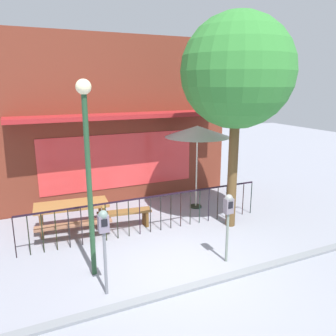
{
  "coord_description": "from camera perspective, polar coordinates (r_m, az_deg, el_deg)",
  "views": [
    {
      "loc": [
        -2.96,
        -5.66,
        3.71
      ],
      "look_at": [
        0.68,
        2.24,
        1.54
      ],
      "focal_mm": 36.24,
      "sensor_mm": 36.0,
      "label": 1
    }
  ],
  "objects": [
    {
      "name": "patio_bench",
      "position": [
        9.02,
        -7.33,
        -7.93
      ],
      "size": [
        1.43,
        0.49,
        0.48
      ],
      "color": "brown",
      "rests_on": "ground"
    },
    {
      "name": "patio_umbrella",
      "position": [
        9.99,
        4.95,
        6.07
      ],
      "size": [
        1.91,
        1.91,
        2.51
      ],
      "color": "black",
      "rests_on": "ground"
    },
    {
      "name": "ground",
      "position": [
        7.39,
        2.58,
        -16.13
      ],
      "size": [
        40.0,
        40.0,
        0.0
      ],
      "primitive_type": "plane",
      "color": "gray"
    },
    {
      "name": "street_tree",
      "position": [
        8.66,
        11.57,
        15.5
      ],
      "size": [
        2.77,
        2.77,
        5.38
      ],
      "color": "brown",
      "rests_on": "ground"
    },
    {
      "name": "curb_edge",
      "position": [
        6.81,
        5.73,
        -19.04
      ],
      "size": [
        10.54,
        0.2,
        0.11
      ],
      "primitive_type": "cube",
      "color": "slate",
      "rests_on": "ground"
    },
    {
      "name": "patio_fence_front",
      "position": [
        8.61,
        -3.0,
        -6.7
      ],
      "size": [
        6.35,
        0.04,
        0.97
      ],
      "color": "black",
      "rests_on": "ground"
    },
    {
      "name": "picnic_table_left",
      "position": [
        8.95,
        -15.89,
        -6.78
      ],
      "size": [
        1.92,
        1.52,
        0.79
      ],
      "color": "#946131",
      "rests_on": "ground"
    },
    {
      "name": "parking_meter_far",
      "position": [
        7.16,
        10.11,
        -7.03
      ],
      "size": [
        0.18,
        0.17,
        1.51
      ],
      "color": "slate",
      "rests_on": "ground"
    },
    {
      "name": "pub_storefront",
      "position": [
        10.73,
        -8.65,
        7.72
      ],
      "size": [
        7.53,
        1.44,
        5.14
      ],
      "color": "#441913",
      "rests_on": "ground"
    },
    {
      "name": "parking_meter_near",
      "position": [
        6.05,
        -10.76,
        -10.26
      ],
      "size": [
        0.18,
        0.17,
        1.61
      ],
      "color": "slate",
      "rests_on": "ground"
    },
    {
      "name": "street_lamp",
      "position": [
        6.38,
        -13.42,
        2.62
      ],
      "size": [
        0.28,
        0.28,
        3.79
      ],
      "color": "#224529",
      "rests_on": "ground"
    }
  ]
}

